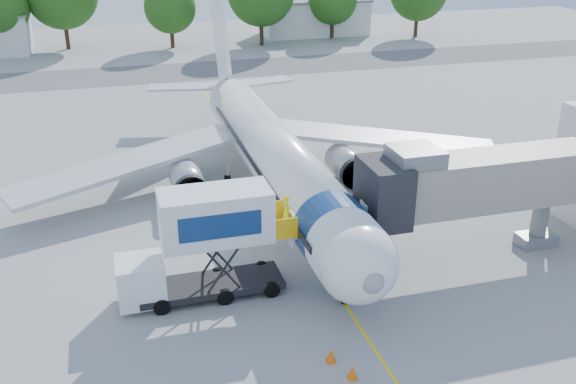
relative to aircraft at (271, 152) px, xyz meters
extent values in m
plane|color=#9B9C99|center=(0.00, -4.12, -2.95)|extent=(160.00, 160.00, 0.00)
cube|color=yellow|center=(0.00, -4.12, -2.94)|extent=(0.15, 70.00, 0.01)
cube|color=#59595B|center=(0.00, 37.88, -2.94)|extent=(120.00, 10.00, 0.01)
cylinder|color=white|center=(0.00, -1.12, 0.05)|extent=(3.70, 28.00, 3.70)
sphere|color=white|center=(0.00, -15.12, 0.05)|extent=(3.70, 3.70, 3.70)
sphere|color=gray|center=(0.00, -16.67, 0.05)|extent=(1.10, 1.10, 1.10)
cone|color=white|center=(0.00, 15.88, 0.05)|extent=(3.70, 6.00, 3.70)
cube|color=white|center=(0.00, 16.88, 4.25)|extent=(0.35, 7.26, 8.29)
cube|color=silver|center=(9.00, 2.38, -0.65)|extent=(16.17, 9.32, 1.42)
cube|color=silver|center=(-9.00, 2.38, -0.65)|extent=(16.17, 9.32, 1.42)
cylinder|color=#999BA0|center=(5.50, 0.38, -1.65)|extent=(2.10, 3.60, 2.10)
cylinder|color=#999BA0|center=(-5.50, 0.38, -1.65)|extent=(2.10, 3.60, 2.10)
cube|color=black|center=(0.00, -15.42, 0.50)|extent=(2.60, 1.39, 0.81)
cylinder|color=navy|center=(0.00, -12.12, 0.05)|extent=(3.73, 2.00, 3.73)
cylinder|color=silver|center=(0.00, -13.62, -2.20)|extent=(0.16, 0.16, 1.50)
cylinder|color=black|center=(0.00, -13.62, -2.63)|extent=(0.25, 0.64, 0.64)
cylinder|color=black|center=(2.60, 1.88, -2.50)|extent=(0.35, 0.90, 0.90)
cylinder|color=black|center=(-2.60, 1.88, -2.50)|extent=(0.35, 0.90, 0.90)
cube|color=#9E9687|center=(9.00, -11.12, 1.45)|extent=(13.60, 2.60, 2.80)
cube|color=black|center=(2.90, -11.12, 1.45)|extent=(2.00, 3.20, 3.20)
cube|color=slate|center=(4.50, -11.12, 3.25)|extent=(2.40, 2.40, 0.80)
cylinder|color=slate|center=(12.50, -11.12, -1.45)|extent=(0.90, 0.90, 3.00)
cube|color=slate|center=(12.50, -11.12, -2.60)|extent=(2.20, 1.20, 0.70)
cylinder|color=black|center=(11.60, -11.12, -2.60)|extent=(0.30, 0.70, 0.70)
cylinder|color=black|center=(13.40, -11.12, -2.60)|extent=(0.30, 0.70, 0.70)
cube|color=black|center=(-6.00, -11.12, -2.40)|extent=(7.00, 2.30, 0.35)
cube|color=white|center=(-9.30, -11.12, -1.60)|extent=(2.20, 2.20, 2.10)
cube|color=black|center=(-9.30, -11.12, -1.15)|extent=(1.90, 2.10, 0.70)
cube|color=white|center=(-5.60, -11.12, 1.30)|extent=(5.20, 2.40, 2.50)
cube|color=navy|center=(-5.60, -12.34, 1.30)|extent=(3.80, 0.04, 1.20)
cube|color=silver|center=(-2.45, -11.12, 0.10)|extent=(1.10, 2.20, 0.10)
cube|color=#FFB70D|center=(-2.45, -12.17, 0.65)|extent=(1.10, 0.06, 1.10)
cube|color=#FFB70D|center=(-2.45, -10.07, 0.65)|extent=(1.10, 0.06, 1.10)
cylinder|color=black|center=(-3.20, -12.17, -2.55)|extent=(0.80, 0.25, 0.80)
cylinder|color=black|center=(-3.20, -10.07, -2.55)|extent=(0.80, 0.25, 0.80)
cylinder|color=black|center=(-8.50, -12.17, -2.55)|extent=(0.80, 0.25, 0.80)
cylinder|color=black|center=(-8.50, -10.07, -2.55)|extent=(0.80, 0.25, 0.80)
imported|color=#D5E418|center=(-2.14, -11.12, 1.02)|extent=(0.57, 0.72, 1.74)
cone|color=#F85F0D|center=(-1.61, -18.87, -2.62)|extent=(0.41, 0.41, 0.66)
cube|color=#F85F0D|center=(-1.61, -18.87, -2.93)|extent=(0.38, 0.38, 0.04)
cone|color=#F85F0D|center=(-2.09, -17.63, -2.61)|extent=(0.43, 0.43, 0.68)
cube|color=#F85F0D|center=(-2.09, -17.63, -2.93)|extent=(0.39, 0.39, 0.04)
cube|color=silver|center=(22.00, 57.88, -0.45)|extent=(16.00, 7.00, 5.00)
cube|color=slate|center=(22.00, 57.88, 2.20)|extent=(16.40, 7.40, 0.30)
cylinder|color=#382314|center=(-22.28, 54.55, -1.15)|extent=(0.56, 0.56, 3.59)
cylinder|color=#382314|center=(-14.31, 56.35, -0.77)|extent=(0.56, 0.56, 4.35)
cylinder|color=#382314|center=(-0.29, 53.34, -1.36)|extent=(0.56, 0.56, 3.18)
sphere|color=#1D5316|center=(-0.29, 53.34, 2.53)|extent=(7.07, 7.07, 7.07)
cylinder|color=#382314|center=(12.12, 51.64, -0.83)|extent=(0.56, 0.56, 4.24)
cylinder|color=#382314|center=(23.67, 54.31, -1.33)|extent=(0.56, 0.56, 3.23)
sphere|color=#1D5316|center=(23.67, 54.31, 2.61)|extent=(7.17, 7.17, 7.17)
cylinder|color=#382314|center=(36.32, 51.88, -1.04)|extent=(0.56, 0.56, 3.82)
camera|label=1|loc=(-9.84, -38.05, 14.25)|focal=40.00mm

